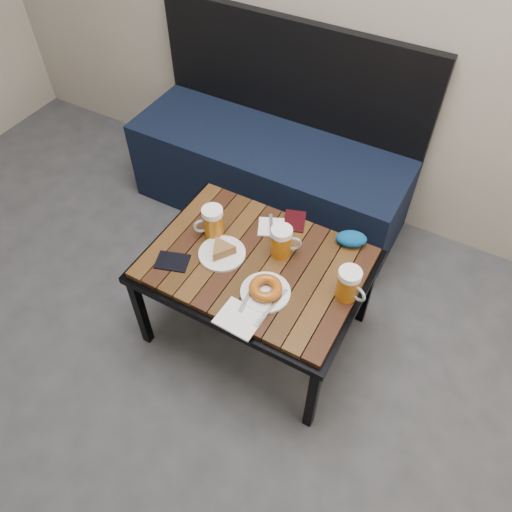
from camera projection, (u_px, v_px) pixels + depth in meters
The scene contains 12 objects.
bench at pixel (271, 167), 2.57m from camera, with size 1.40×0.50×0.95m.
cafe_table at pixel (256, 268), 1.93m from camera, with size 0.84×0.62×0.47m.
beer_mug_left at pixel (212, 222), 1.94m from camera, with size 0.12×0.11×0.13m.
beer_mug_centre at pixel (282, 242), 1.87m from camera, with size 0.12×0.11×0.13m.
beer_mug_right at pixel (349, 284), 1.74m from camera, with size 0.13×0.10×0.13m.
plate_pie at pixel (222, 251), 1.90m from camera, with size 0.18×0.18×0.05m.
plate_bagel at pixel (265, 290), 1.78m from camera, with size 0.18×0.24×0.05m.
napkin_left at pixel (271, 227), 2.01m from camera, with size 0.14×0.14×0.01m.
napkin_right at pixel (239, 319), 1.72m from camera, with size 0.15×0.13×0.01m.
passport_navy at pixel (172, 262), 1.89m from camera, with size 0.09×0.12×0.01m, color black.
passport_burgundy at pixel (294, 221), 2.03m from camera, with size 0.09×0.12×0.01m, color black.
knit_pouch at pixel (351, 239), 1.94m from camera, with size 0.12×0.08×0.05m, color navy.
Camera 1 is at (0.74, -0.04, 1.92)m, focal length 35.00 mm.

